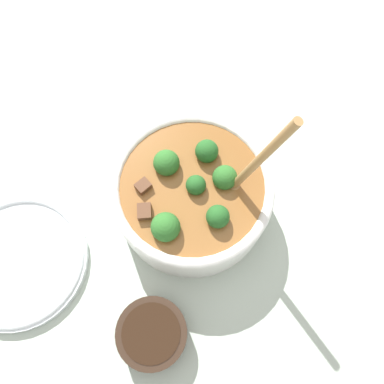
{
  "coord_description": "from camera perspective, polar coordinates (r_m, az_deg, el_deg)",
  "views": [
    {
      "loc": [
        0.1,
        -0.18,
        0.6
      ],
      "look_at": [
        0.0,
        0.0,
        0.06
      ],
      "focal_mm": 35.0,
      "sensor_mm": 36.0,
      "label": 1
    }
  ],
  "objects": [
    {
      "name": "empty_plate",
      "position": [
        0.67,
        -24.87,
        -9.44
      ],
      "size": [
        0.22,
        0.22,
        0.02
      ],
      "color": "white",
      "rests_on": "ground_plane"
    },
    {
      "name": "ground_plane",
      "position": [
        0.64,
        0.0,
        -1.96
      ],
      "size": [
        4.0,
        4.0,
        0.0
      ],
      "primitive_type": "plane",
      "color": "#ADBCAD"
    },
    {
      "name": "stew_bowl",
      "position": [
        0.59,
        0.03,
        -0.2
      ],
      "size": [
        0.25,
        0.25,
        0.27
      ],
      "color": "white",
      "rests_on": "ground_plane"
    },
    {
      "name": "condiment_bowl",
      "position": [
        0.58,
        -6.06,
        -20.61
      ],
      "size": [
        0.1,
        0.1,
        0.04
      ],
      "color": "black",
      "rests_on": "ground_plane"
    }
  ]
}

